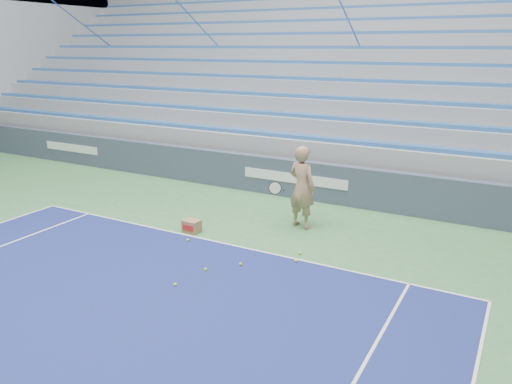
{
  "coord_description": "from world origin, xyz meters",
  "views": [
    {
      "loc": [
        5.67,
        3.22,
        4.26
      ],
      "look_at": [
        0.61,
        12.38,
        1.15
      ],
      "focal_mm": 35.0,
      "sensor_mm": 36.0,
      "label": 1
    }
  ],
  "objects": [
    {
      "name": "sponsor_barrier",
      "position": [
        0.0,
        15.88,
        0.55
      ],
      "size": [
        30.0,
        0.32,
        1.1
      ],
      "color": "#394357",
      "rests_on": "ground"
    },
    {
      "name": "ball_box",
      "position": [
        -0.99,
        12.14,
        0.15
      ],
      "size": [
        0.41,
        0.33,
        0.29
      ],
      "color": "olive",
      "rests_on": "ground"
    },
    {
      "name": "tennis_ball_0",
      "position": [
        0.38,
        9.74,
        0.03
      ],
      "size": [
        0.07,
        0.07,
        0.07
      ],
      "primitive_type": "sphere",
      "color": "#BDD92C",
      "rests_on": "ground"
    },
    {
      "name": "bleachers",
      "position": [
        0.0,
        21.6,
        2.36
      ],
      "size": [
        31.0,
        9.15,
        7.3
      ],
      "color": "gray",
      "rests_on": "ground"
    },
    {
      "name": "tennis_ball_2",
      "position": [
        -0.71,
        11.61,
        0.03
      ],
      "size": [
        0.07,
        0.07,
        0.07
      ],
      "primitive_type": "sphere",
      "color": "#BDD92C",
      "rests_on": "ground"
    },
    {
      "name": "tennis_ball_5",
      "position": [
        0.5,
        10.53,
        0.03
      ],
      "size": [
        0.07,
        0.07,
        0.07
      ],
      "primitive_type": "sphere",
      "color": "#BDD92C",
      "rests_on": "ground"
    },
    {
      "name": "tennis_player",
      "position": [
        1.12,
        13.71,
        1.0
      ],
      "size": [
        1.02,
        0.94,
        2.0
      ],
      "color": "tan",
      "rests_on": "ground"
    },
    {
      "name": "tennis_ball_3",
      "position": [
        0.98,
        11.08,
        0.03
      ],
      "size": [
        0.07,
        0.07,
        0.07
      ],
      "primitive_type": "sphere",
      "color": "#BDD92C",
      "rests_on": "ground"
    },
    {
      "name": "tennis_ball_4",
      "position": [
        1.89,
        11.75,
        0.03
      ],
      "size": [
        0.07,
        0.07,
        0.07
      ],
      "primitive_type": "sphere",
      "color": "#BDD92C",
      "rests_on": "ground"
    },
    {
      "name": "tennis_ball_1",
      "position": [
        1.79,
        12.16,
        0.03
      ],
      "size": [
        0.07,
        0.07,
        0.07
      ],
      "primitive_type": "sphere",
      "color": "#BDD92C",
      "rests_on": "ground"
    }
  ]
}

